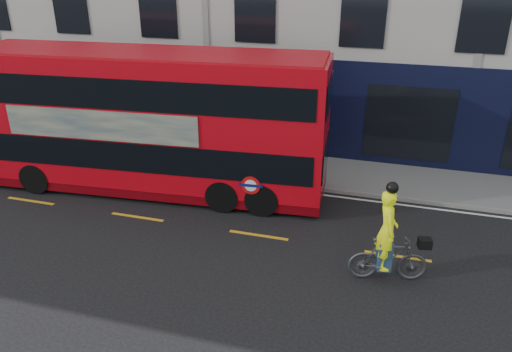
% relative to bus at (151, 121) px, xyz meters
% --- Properties ---
extents(ground, '(120.00, 120.00, 0.00)m').
position_rel_bus_xyz_m(ground, '(0.38, -3.65, -2.46)').
color(ground, black).
rests_on(ground, ground).
extents(pavement, '(60.00, 3.00, 0.12)m').
position_rel_bus_xyz_m(pavement, '(0.38, 2.85, -2.40)').
color(pavement, slate).
rests_on(pavement, ground).
extents(kerb, '(60.00, 0.12, 0.13)m').
position_rel_bus_xyz_m(kerb, '(0.38, 1.35, -2.40)').
color(kerb, gray).
rests_on(kerb, ground).
extents(road_edge_line, '(58.00, 0.10, 0.01)m').
position_rel_bus_xyz_m(road_edge_line, '(0.38, 1.05, -2.46)').
color(road_edge_line, silver).
rests_on(road_edge_line, ground).
extents(lane_dashes, '(58.00, 0.12, 0.01)m').
position_rel_bus_xyz_m(lane_dashes, '(0.38, -2.15, -2.46)').
color(lane_dashes, gold).
rests_on(lane_dashes, ground).
extents(bus, '(12.07, 3.60, 4.80)m').
position_rel_bus_xyz_m(bus, '(0.00, 0.00, 0.00)').
color(bus, red).
rests_on(bus, ground).
extents(cyclist, '(2.08, 0.99, 2.75)m').
position_rel_bus_xyz_m(cyclist, '(8.07, -3.32, -1.53)').
color(cyclist, '#474A4C').
rests_on(cyclist, ground).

